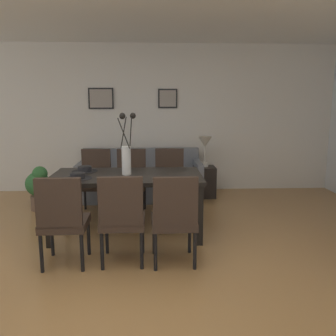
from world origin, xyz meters
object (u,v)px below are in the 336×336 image
(dining_chair_far_left, at_px, (122,215))
(dining_chair_mid_right, at_px, (169,177))
(sofa, at_px, (141,181))
(bowl_near_left, at_px, (78,175))
(potted_plant, at_px, (38,186))
(table_lamp, at_px, (205,145))
(bowl_near_right, at_px, (85,168))
(dining_chair_near_left, at_px, (63,217))
(framed_picture_left, at_px, (101,98))
(side_table, at_px, (204,182))
(dining_chair_far_right, at_px, (131,178))
(dining_chair_mid_left, at_px, (174,216))
(framed_picture_center, at_px, (168,98))
(dining_table, at_px, (127,181))
(dining_chair_near_right, at_px, (95,178))
(centerpiece_vase, at_px, (126,151))

(dining_chair_far_left, relative_size, dining_chair_mid_right, 1.00)
(sofa, bearing_deg, bowl_near_left, -108.95)
(potted_plant, bearing_deg, bowl_near_left, -54.90)
(dining_chair_mid_right, relative_size, table_lamp, 1.80)
(bowl_near_right, distance_m, sofa, 1.67)
(dining_chair_near_left, xyz_separation_m, framed_picture_left, (-0.03, 3.04, 1.15))
(dining_chair_near_left, height_order, side_table, dining_chair_near_left)
(dining_chair_far_right, bearing_deg, dining_chair_mid_left, -73.21)
(side_table, distance_m, framed_picture_center, 1.60)
(dining_table, xyz_separation_m, dining_chair_far_left, (0.01, -0.86, -0.15))
(dining_chair_far_right, bearing_deg, framed_picture_left, 114.24)
(dining_table, xyz_separation_m, framed_picture_center, (0.59, 2.15, 0.99))
(dining_chair_near_right, relative_size, bowl_near_right, 5.41)
(dining_chair_near_left, bearing_deg, sofa, 75.54)
(dining_chair_near_left, xyz_separation_m, centerpiece_vase, (0.56, 0.89, 0.51))
(dining_chair_near_left, relative_size, framed_picture_center, 2.73)
(dining_table, xyz_separation_m, sofa, (0.10, 1.67, -0.38))
(dining_chair_mid_right, bearing_deg, dining_chair_far_left, -107.34)
(dining_chair_mid_left, bearing_deg, dining_table, 120.42)
(dining_table, relative_size, side_table, 3.46)
(dining_chair_far_right, xyz_separation_m, centerpiece_vase, (0.01, -0.86, 0.51))
(bowl_near_right, bearing_deg, dining_chair_mid_right, 31.68)
(table_lamp, height_order, framed_picture_center, framed_picture_center)
(dining_chair_mid_right, distance_m, side_table, 1.02)
(bowl_near_left, xyz_separation_m, side_table, (1.73, 1.86, -0.52))
(bowl_near_left, xyz_separation_m, table_lamp, (1.73, 1.86, 0.11))
(bowl_near_right, bearing_deg, dining_chair_far_right, 50.73)
(bowl_near_left, bearing_deg, dining_chair_near_right, 89.24)
(table_lamp, distance_m, potted_plant, 2.71)
(dining_chair_mid_left, bearing_deg, framed_picture_left, 110.03)
(dining_chair_mid_left, distance_m, potted_plant, 2.70)
(dining_chair_near_right, height_order, centerpiece_vase, centerpiece_vase)
(framed_picture_left, bearing_deg, table_lamp, -15.70)
(dining_chair_near_right, height_order, sofa, dining_chair_near_right)
(sofa, relative_size, framed_picture_left, 4.64)
(dining_chair_mid_right, distance_m, framed_picture_left, 2.05)
(dining_chair_far_right, relative_size, sofa, 0.45)
(dining_chair_far_right, bearing_deg, bowl_near_left, -116.51)
(dining_chair_far_left, distance_m, dining_chair_mid_right, 1.83)
(dining_chair_near_left, relative_size, bowl_near_right, 5.41)
(dining_chair_mid_right, bearing_deg, bowl_near_right, -148.32)
(sofa, bearing_deg, dining_table, -93.58)
(dining_chair_mid_left, xyz_separation_m, framed_picture_center, (0.06, 3.04, 1.15))
(dining_chair_near_left, height_order, bowl_near_left, dining_chair_near_left)
(side_table, xyz_separation_m, table_lamp, (0.00, 0.00, 0.63))
(dining_chair_mid_left, bearing_deg, potted_plant, 135.32)
(dining_chair_far_right, bearing_deg, centerpiece_vase, -89.55)
(dining_table, distance_m, dining_chair_mid_left, 1.04)
(dining_chair_near_right, distance_m, bowl_near_right, 0.73)
(dining_chair_far_right, height_order, sofa, dining_chair_far_right)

